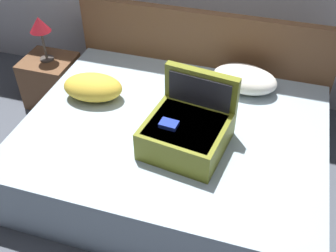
% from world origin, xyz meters
% --- Properties ---
extents(ground_plane, '(12.00, 12.00, 0.00)m').
position_xyz_m(ground_plane, '(0.00, 0.00, 0.00)').
color(ground_plane, '#4C515B').
extents(bed, '(2.09, 1.64, 0.48)m').
position_xyz_m(bed, '(0.00, 0.40, 0.24)').
color(bed, '#99ADBC').
rests_on(bed, ground).
extents(headboard, '(2.14, 0.08, 0.95)m').
position_xyz_m(headboard, '(0.00, 1.26, 0.48)').
color(headboard, brown).
rests_on(headboard, ground).
extents(hard_case_large, '(0.56, 0.57, 0.45)m').
position_xyz_m(hard_case_large, '(0.14, 0.24, 0.62)').
color(hard_case_large, olive).
rests_on(hard_case_large, bed).
extents(pillow_near_headboard, '(0.48, 0.33, 0.19)m').
position_xyz_m(pillow_near_headboard, '(-0.67, 0.54, 0.58)').
color(pillow_near_headboard, gold).
rests_on(pillow_near_headboard, bed).
extents(pillow_center_head, '(0.54, 0.38, 0.19)m').
position_xyz_m(pillow_center_head, '(0.40, 0.99, 0.58)').
color(pillow_center_head, white).
rests_on(pillow_center_head, bed).
extents(nightstand, '(0.44, 0.40, 0.45)m').
position_xyz_m(nightstand, '(-1.33, 0.97, 0.23)').
color(nightstand, brown).
rests_on(nightstand, ground).
extents(table_lamp, '(0.18, 0.18, 0.40)m').
position_xyz_m(table_lamp, '(-1.33, 0.97, 0.77)').
color(table_lamp, '#3F3833').
rests_on(table_lamp, nightstand).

